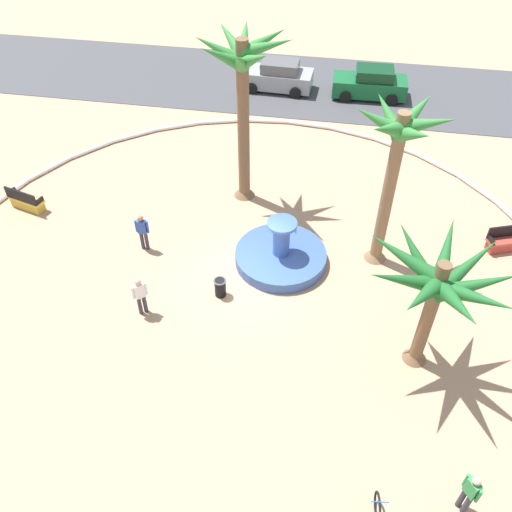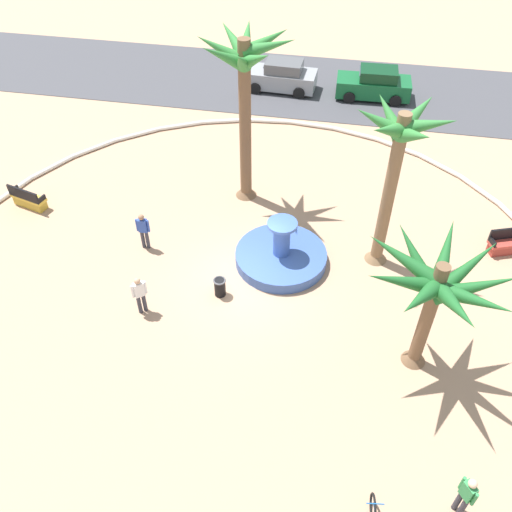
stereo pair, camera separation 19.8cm
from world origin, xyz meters
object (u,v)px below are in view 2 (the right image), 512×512
Objects in this scene: bench_west at (29,200)px; trash_bin at (220,287)px; bench_southeast at (508,244)px; person_pedestrian_stroll at (143,230)px; person_cyclist_photo at (140,293)px; fountain at (281,256)px; palm_tree_near_fountain at (245,78)px; parked_car_second at (374,84)px; parked_car_leftmost at (281,76)px; person_cyclist_helmet at (466,495)px; palm_tree_by_curb at (397,154)px; palm_tree_mid_plaza at (437,286)px.

trash_bin is at bearing -20.62° from bench_west.
person_pedestrian_stroll is at bearing -170.03° from bench_southeast.
bench_southeast is at bearing 9.97° from person_pedestrian_stroll.
fountain is at bearing 38.04° from person_cyclist_photo.
palm_tree_near_fountain is (-2.12, 3.89, 5.06)m from fountain.
parked_car_leftmost is at bearing 179.86° from parked_car_second.
palm_tree_near_fountain reaches higher than bench_southeast.
trash_bin is 0.43× the size of person_cyclist_helmet.
bench_west is at bearing 144.87° from person_cyclist_photo.
palm_tree_near_fountain is 4.22× the size of bench_west.
bench_west is (-14.49, 0.54, -4.31)m from palm_tree_by_curb.
bench_southeast is 11.19m from trash_bin.
person_cyclist_photo reaches higher than bench_west.
fountain is 14.24m from parked_car_leftmost.
person_cyclist_helmet is (5.84, -8.28, 0.65)m from fountain.
palm_tree_mid_plaza is 7.53m from trash_bin.
person_cyclist_helmet is 0.41× the size of parked_car_second.
bench_southeast is 1.00× the size of person_cyclist_helmet.
palm_tree_mid_plaza is at bearing -121.46° from bench_southeast.
bench_west is 9.74m from trash_bin.
palm_tree_mid_plaza is (4.84, -3.71, 3.14)m from fountain.
palm_tree_by_curb is 3.99× the size of person_cyclist_photo.
parked_car_second is (5.17, -0.01, 0.00)m from parked_car_leftmost.
person_pedestrian_stroll is (-3.15, -4.09, -4.45)m from palm_tree_near_fountain.
palm_tree_mid_plaza is (1.32, -4.53, -1.23)m from palm_tree_by_curb.
person_cyclist_helmet is at bearing -75.69° from palm_tree_by_curb.
person_pedestrian_stroll is (-0.99, 3.16, 0.01)m from person_cyclist_photo.
palm_tree_mid_plaza reaches higher than person_pedestrian_stroll.
palm_tree_near_fountain is 15.20m from person_cyclist_helmet.
trash_bin is 2.79m from person_cyclist_photo.
palm_tree_mid_plaza is at bearing -47.53° from palm_tree_near_fountain.
parked_car_leftmost is at bearing 55.48° from bench_west.
bench_southeast is 13.93m from person_cyclist_photo.
person_cyclist_photo is at bearing -151.90° from palm_tree_by_curb.
parked_car_leftmost is at bearing 90.62° from palm_tree_near_fountain.
person_pedestrian_stroll is at bearing 107.43° from person_cyclist_photo.
palm_tree_mid_plaza is at bearing -2.28° from person_cyclist_photo.
trash_bin is (-1.86, -2.08, 0.10)m from fountain.
person_pedestrian_stroll is at bearing 151.12° from trash_bin.
palm_tree_near_fountain is 8.77m from person_cyclist_photo.
palm_tree_near_fountain is at bearing -89.38° from parked_car_leftmost.
palm_tree_by_curb is (5.64, -3.08, -0.70)m from palm_tree_near_fountain.
palm_tree_near_fountain is at bearing 151.39° from palm_tree_by_curb.
palm_tree_by_curb is 3.79× the size of person_cyclist_helmet.
palm_tree_mid_plaza reaches higher than trash_bin.
fountain is 6.73m from palm_tree_near_fountain.
palm_tree_by_curb is 1.57× the size of parked_car_second.
person_cyclist_helmet is (16.81, -9.63, 0.60)m from bench_west.
palm_tree_near_fountain reaches higher than person_cyclist_helmet.
palm_tree_by_curb reaches higher than trash_bin.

